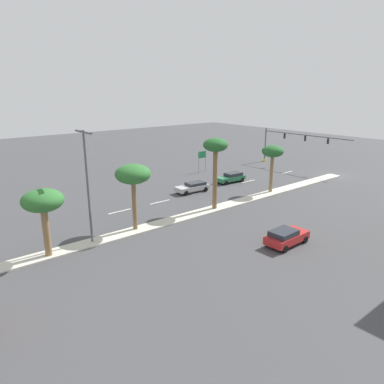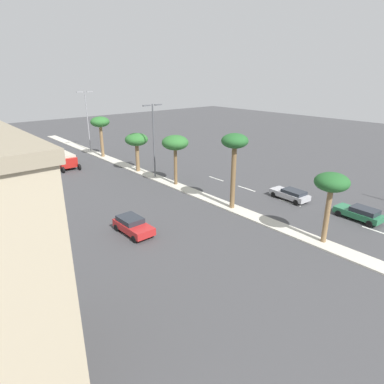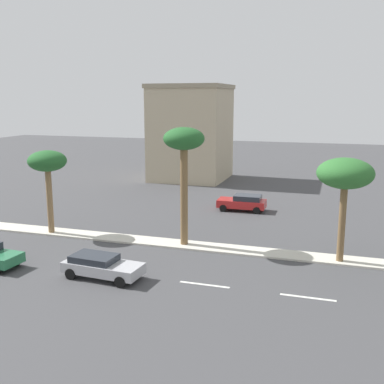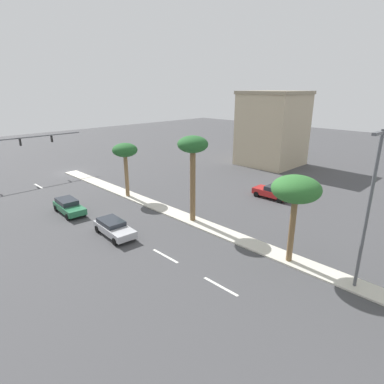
# 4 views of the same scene
# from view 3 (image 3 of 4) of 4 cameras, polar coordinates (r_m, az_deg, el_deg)

# --- Properties ---
(ground_plane) EXTENTS (160.00, 160.00, 0.00)m
(ground_plane) POSITION_cam_3_polar(r_m,az_deg,el_deg) (30.73, 10.07, -7.59)
(ground_plane) COLOR #424244
(lane_stripe_trailing) EXTENTS (0.20, 2.80, 0.01)m
(lane_stripe_trailing) POSITION_cam_3_polar(r_m,az_deg,el_deg) (27.93, -11.25, -9.60)
(lane_stripe_trailing) COLOR silver
(lane_stripe_trailing) RESTS_ON ground
(lane_stripe_inboard) EXTENTS (0.20, 2.80, 0.01)m
(lane_stripe_inboard) POSITION_cam_3_polar(r_m,az_deg,el_deg) (25.63, 1.56, -11.35)
(lane_stripe_inboard) COLOR silver
(lane_stripe_inboard) RESTS_ON ground
(lane_stripe_front) EXTENTS (0.20, 2.80, 0.01)m
(lane_stripe_front) POSITION_cam_3_polar(r_m,az_deg,el_deg) (24.80, 14.09, -12.51)
(lane_stripe_front) COLOR silver
(lane_stripe_front) RESTS_ON ground
(commercial_building) EXTENTS (9.17, 8.96, 11.62)m
(commercial_building) POSITION_cam_3_polar(r_m,az_deg,el_deg) (57.62, -0.11, 7.37)
(commercial_building) COLOR tan
(commercial_building) RESTS_ON ground
(palm_tree_center) EXTENTS (2.79, 2.79, 6.14)m
(palm_tree_center) POSITION_cam_3_polar(r_m,az_deg,el_deg) (35.24, -17.41, 3.34)
(palm_tree_center) COLOR olive
(palm_tree_center) RESTS_ON median_curb
(palm_tree_far) EXTENTS (2.74, 2.74, 7.99)m
(palm_tree_far) POSITION_cam_3_polar(r_m,az_deg,el_deg) (30.64, -1.01, 5.65)
(palm_tree_far) COLOR brown
(palm_tree_far) RESTS_ON median_curb
(palm_tree_front) EXTENTS (3.36, 3.36, 6.38)m
(palm_tree_front) POSITION_cam_3_polar(r_m,az_deg,el_deg) (28.94, 18.37, 1.97)
(palm_tree_front) COLOR brown
(palm_tree_front) RESTS_ON median_curb
(sedan_silver_far) EXTENTS (2.17, 4.63, 1.29)m
(sedan_silver_far) POSITION_cam_3_polar(r_m,az_deg,el_deg) (26.79, -11.15, -8.91)
(sedan_silver_far) COLOR #B2B2B7
(sedan_silver_far) RESTS_ON ground
(sedan_red_inboard) EXTENTS (2.10, 4.32, 1.46)m
(sedan_red_inboard) POSITION_cam_3_polar(r_m,az_deg,el_deg) (41.82, 6.32, -1.26)
(sedan_red_inboard) COLOR red
(sedan_red_inboard) RESTS_ON ground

